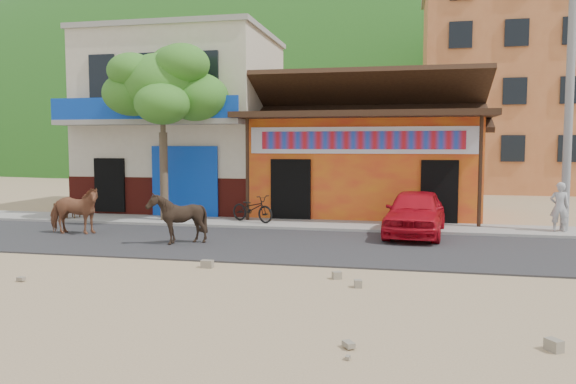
# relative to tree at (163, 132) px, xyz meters

# --- Properties ---
(ground) EXTENTS (120.00, 120.00, 0.00)m
(ground) POSITION_rel_tree_xyz_m (4.60, -5.80, -3.12)
(ground) COLOR #9E825B
(ground) RESTS_ON ground
(road) EXTENTS (60.00, 5.00, 0.04)m
(road) POSITION_rel_tree_xyz_m (4.60, -3.30, -3.10)
(road) COLOR #28282B
(road) RESTS_ON ground
(sidewalk) EXTENTS (60.00, 2.00, 0.12)m
(sidewalk) POSITION_rel_tree_xyz_m (4.60, 0.20, -3.06)
(sidewalk) COLOR gray
(sidewalk) RESTS_ON ground
(dance_club) EXTENTS (8.00, 6.00, 3.60)m
(dance_club) POSITION_rel_tree_xyz_m (6.60, 4.20, -1.32)
(dance_club) COLOR orange
(dance_club) RESTS_ON ground
(cafe_building) EXTENTS (7.00, 6.00, 7.00)m
(cafe_building) POSITION_rel_tree_xyz_m (-0.90, 4.20, 0.38)
(cafe_building) COLOR beige
(cafe_building) RESTS_ON ground
(apartment_front) EXTENTS (9.00, 9.00, 12.00)m
(apartment_front) POSITION_rel_tree_xyz_m (13.60, 18.20, 2.88)
(apartment_front) COLOR #CC723F
(apartment_front) RESTS_ON ground
(hillside) EXTENTS (100.00, 40.00, 24.00)m
(hillside) POSITION_rel_tree_xyz_m (4.60, 64.20, 8.88)
(hillside) COLOR #194C14
(hillside) RESTS_ON ground
(tree) EXTENTS (3.00, 3.00, 6.00)m
(tree) POSITION_rel_tree_xyz_m (0.00, 0.00, 0.00)
(tree) COLOR #2D721E
(tree) RESTS_ON sidewalk
(utility_pole) EXTENTS (0.24, 0.24, 8.00)m
(utility_pole) POSITION_rel_tree_xyz_m (12.80, 0.20, 1.00)
(utility_pole) COLOR gray
(utility_pole) RESTS_ON sidewalk
(cow_tan) EXTENTS (1.74, 0.93, 1.41)m
(cow_tan) POSITION_rel_tree_xyz_m (-1.54, -2.98, -2.37)
(cow_tan) COLOR #975B3C
(cow_tan) RESTS_ON road
(cow_dark) EXTENTS (1.44, 1.32, 1.41)m
(cow_dark) POSITION_rel_tree_xyz_m (2.14, -3.90, -2.38)
(cow_dark) COLOR black
(cow_dark) RESTS_ON road
(red_car) EXTENTS (2.01, 4.12, 1.36)m
(red_car) POSITION_rel_tree_xyz_m (8.41, -1.05, -2.40)
(red_car) COLOR red
(red_car) RESTS_ON road
(scooter) EXTENTS (1.81, 1.28, 0.90)m
(scooter) POSITION_rel_tree_xyz_m (3.10, 0.13, -2.55)
(scooter) COLOR black
(scooter) RESTS_ON sidewalk
(pedestrian) EXTENTS (0.58, 0.43, 1.48)m
(pedestrian) POSITION_rel_tree_xyz_m (12.60, -0.01, -2.26)
(pedestrian) COLOR #B9B9B9
(pedestrian) RESTS_ON sidewalk
(cafe_chair_left) EXTENTS (0.39, 0.39, 0.79)m
(cafe_chair_left) POSITION_rel_tree_xyz_m (-3.42, -0.12, -2.61)
(cafe_chair_left) COLOR #452617
(cafe_chair_left) RESTS_ON sidewalk
(cafe_chair_right) EXTENTS (0.61, 0.61, 0.99)m
(cafe_chair_right) POSITION_rel_tree_xyz_m (-3.70, -0.50, -2.51)
(cafe_chair_right) COLOR #4F371A
(cafe_chair_right) RESTS_ON sidewalk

